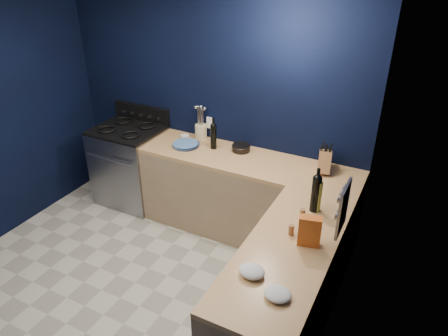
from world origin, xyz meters
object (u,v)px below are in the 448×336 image
Objects in this scene: utensil_crock at (201,132)px; knife_block at (325,162)px; gas_range at (131,166)px; plate_stack at (186,145)px; crouton_bag at (310,231)px.

knife_block reaches higher than utensil_crock.
gas_range is 3.29× the size of plate_stack.
knife_block reaches higher than gas_range.
knife_block reaches higher than plate_stack.
plate_stack is 0.27m from utensil_crock.
crouton_bag is at bearing -22.37° from gas_range.
crouton_bag is at bearing -93.33° from knife_block.
knife_block is at bearing 3.14° from gas_range.
utensil_crock is (0.05, 0.26, 0.06)m from plate_stack.
plate_stack is at bearing -0.04° from gas_range.
crouton_bag is (1.64, -1.28, 0.04)m from utensil_crock.
crouton_bag is (1.68, -1.02, 0.10)m from plate_stack.
gas_range is 5.62× the size of utensil_crock.
gas_range is at bearing 179.96° from plate_stack.
gas_range is 1.02m from utensil_crock.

